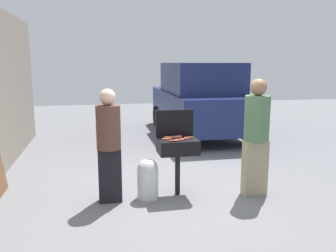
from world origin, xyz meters
name	(u,v)px	position (x,y,z in m)	size (l,w,h in m)	color
ground_plane	(174,191)	(0.00, 0.00, 0.00)	(24.00, 24.00, 0.00)	slate
bbq_grill	(178,148)	(0.02, -0.15, 0.75)	(0.60, 0.44, 0.89)	black
grill_lid_open	(175,123)	(0.02, 0.07, 1.10)	(0.60, 0.05, 0.42)	black
hot_dog_0	(178,136)	(0.05, -0.02, 0.90)	(0.03, 0.03, 0.13)	#C6593D
hot_dog_1	(189,138)	(0.20, -0.14, 0.90)	(0.03, 0.03, 0.13)	#AD4228
hot_dog_2	(174,141)	(-0.08, -0.31, 0.90)	(0.03, 0.03, 0.13)	#AD4228
hot_dog_3	(179,140)	(0.02, -0.26, 0.90)	(0.03, 0.03, 0.13)	#C6593D
hot_dog_4	(177,137)	(0.03, -0.07, 0.90)	(0.03, 0.03, 0.13)	#C6593D
hot_dog_5	(169,138)	(-0.10, -0.10, 0.90)	(0.03, 0.03, 0.13)	#AD4228
hot_dog_6	(166,139)	(-0.16, -0.17, 0.90)	(0.03, 0.03, 0.13)	#C6593D
hot_dog_7	(185,139)	(0.12, -0.21, 0.90)	(0.03, 0.03, 0.13)	#AD4228
hot_dog_8	(168,137)	(-0.10, -0.03, 0.90)	(0.03, 0.03, 0.13)	#C6593D
propane_tank	(148,178)	(-0.45, -0.20, 0.32)	(0.32, 0.32, 0.62)	silver
person_left	(109,142)	(-1.01, -0.20, 0.91)	(0.35, 0.35, 1.67)	black
person_right	(256,133)	(1.19, -0.40, 0.98)	(0.38, 0.38, 1.80)	gray
parked_minivan	(199,99)	(1.67, 4.19, 1.03)	(2.07, 4.42, 2.02)	navy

